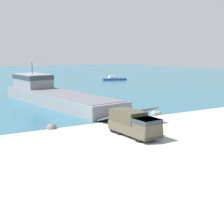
# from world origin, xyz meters

# --- Properties ---
(ground_plane) EXTENTS (240.00, 240.00, 0.00)m
(ground_plane) POSITION_xyz_m (0.00, 0.00, 0.00)
(ground_plane) COLOR #A8A59E
(landing_craft) EXTENTS (12.35, 38.49, 7.43)m
(landing_craft) POSITION_xyz_m (-0.08, 26.10, 1.78)
(landing_craft) COLOR gray
(landing_craft) RESTS_ON ground_plane
(military_truck) EXTENTS (3.05, 7.21, 2.85)m
(military_truck) POSITION_xyz_m (0.11, -1.50, 1.50)
(military_truck) COLOR #4C4738
(military_truck) RESTS_ON ground_plane
(soldier_on_ramp) EXTENTS (0.36, 0.49, 1.77)m
(soldier_on_ramp) POSITION_xyz_m (2.87, -1.61, 1.03)
(soldier_on_ramp) COLOR #566042
(soldier_on_ramp) RESTS_ON ground_plane
(moored_boat_b) EXTENTS (8.47, 4.72, 1.49)m
(moored_boat_b) POSITION_xyz_m (34.14, 61.64, 0.50)
(moored_boat_b) COLOR navy
(moored_boat_b) RESTS_ON ground_plane
(mooring_bollard) EXTENTS (0.36, 0.36, 0.89)m
(mooring_bollard) POSITION_xyz_m (6.87, 5.86, 0.48)
(mooring_bollard) COLOR #333338
(mooring_bollard) RESTS_ON ground_plane
(cargo_crate) EXTENTS (0.87, 0.92, 0.60)m
(cargo_crate) POSITION_xyz_m (0.98, -3.94, 0.30)
(cargo_crate) COLOR #6B664C
(cargo_crate) RESTS_ON ground_plane
(shoreline_rock_a) EXTENTS (0.82, 0.82, 0.82)m
(shoreline_rock_a) POSITION_xyz_m (10.88, 7.63, 0.00)
(shoreline_rock_a) COLOR gray
(shoreline_rock_a) RESTS_ON ground_plane
(shoreline_rock_b) EXTENTS (1.19, 1.19, 1.19)m
(shoreline_rock_b) POSITION_xyz_m (5.83, 7.10, 0.00)
(shoreline_rock_b) COLOR gray
(shoreline_rock_b) RESTS_ON ground_plane
(shoreline_rock_c) EXTENTS (1.33, 1.33, 1.33)m
(shoreline_rock_c) POSITION_xyz_m (-6.97, 6.67, 0.00)
(shoreline_rock_c) COLOR #66605B
(shoreline_rock_c) RESTS_ON ground_plane
(shoreline_rock_d) EXTENTS (1.17, 1.17, 1.17)m
(shoreline_rock_d) POSITION_xyz_m (9.82, 7.31, 0.00)
(shoreline_rock_d) COLOR gray
(shoreline_rock_d) RESTS_ON ground_plane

